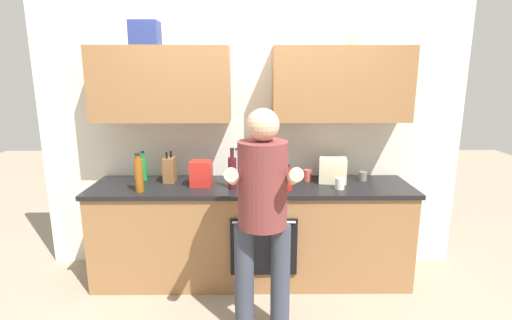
{
  "coord_description": "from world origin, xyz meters",
  "views": [
    {
      "loc": [
        0.01,
        -3.3,
        1.88
      ],
      "look_at": [
        0.04,
        -0.1,
        1.15
      ],
      "focal_mm": 27.15,
      "sensor_mm": 36.0,
      "label": 1
    }
  ],
  "objects_px": {
    "grocery_bag_rice": "(333,170)",
    "bottle_vinegar": "(267,176)",
    "cup_stoneware": "(363,176)",
    "knife_block": "(170,170)",
    "bottle_hotsauce": "(288,180)",
    "grocery_bag_crisps": "(201,174)",
    "person_standing": "(263,207)",
    "bottle_wine": "(232,172)",
    "cup_coffee": "(340,184)",
    "cup_ceramic": "(307,175)",
    "bottle_syrup": "(139,174)",
    "bottle_soda": "(143,168)",
    "bottle_water": "(237,167)"
  },
  "relations": [
    {
      "from": "knife_block",
      "to": "grocery_bag_crisps",
      "type": "height_order",
      "value": "knife_block"
    },
    {
      "from": "bottle_wine",
      "to": "person_standing",
      "type": "bearing_deg",
      "value": -70.24
    },
    {
      "from": "bottle_syrup",
      "to": "cup_stoneware",
      "type": "height_order",
      "value": "bottle_syrup"
    },
    {
      "from": "cup_coffee",
      "to": "grocery_bag_crisps",
      "type": "relative_size",
      "value": 0.43
    },
    {
      "from": "bottle_hotsauce",
      "to": "cup_ceramic",
      "type": "height_order",
      "value": "bottle_hotsauce"
    },
    {
      "from": "bottle_syrup",
      "to": "bottle_vinegar",
      "type": "bearing_deg",
      "value": 1.19
    },
    {
      "from": "cup_stoneware",
      "to": "knife_block",
      "type": "relative_size",
      "value": 0.29
    },
    {
      "from": "bottle_vinegar",
      "to": "bottle_soda",
      "type": "relative_size",
      "value": 1.08
    },
    {
      "from": "grocery_bag_rice",
      "to": "bottle_syrup",
      "type": "bearing_deg",
      "value": -170.2
    },
    {
      "from": "bottle_water",
      "to": "cup_stoneware",
      "type": "bearing_deg",
      "value": -3.29
    },
    {
      "from": "person_standing",
      "to": "bottle_hotsauce",
      "type": "height_order",
      "value": "person_standing"
    },
    {
      "from": "grocery_bag_crisps",
      "to": "cup_stoneware",
      "type": "bearing_deg",
      "value": 5.92
    },
    {
      "from": "bottle_vinegar",
      "to": "bottle_wine",
      "type": "height_order",
      "value": "bottle_wine"
    },
    {
      "from": "cup_stoneware",
      "to": "knife_block",
      "type": "bearing_deg",
      "value": -179.14
    },
    {
      "from": "bottle_water",
      "to": "bottle_syrup",
      "type": "bearing_deg",
      "value": -154.11
    },
    {
      "from": "bottle_water",
      "to": "knife_block",
      "type": "bearing_deg",
      "value": -171.28
    },
    {
      "from": "bottle_water",
      "to": "grocery_bag_crisps",
      "type": "bearing_deg",
      "value": -144.35
    },
    {
      "from": "cup_stoneware",
      "to": "cup_coffee",
      "type": "height_order",
      "value": "cup_coffee"
    },
    {
      "from": "bottle_hotsauce",
      "to": "bottle_water",
      "type": "distance_m",
      "value": 0.56
    },
    {
      "from": "bottle_soda",
      "to": "cup_stoneware",
      "type": "height_order",
      "value": "bottle_soda"
    },
    {
      "from": "person_standing",
      "to": "bottle_vinegar",
      "type": "relative_size",
      "value": 5.62
    },
    {
      "from": "grocery_bag_rice",
      "to": "bottle_water",
      "type": "bearing_deg",
      "value": 173.48
    },
    {
      "from": "person_standing",
      "to": "knife_block",
      "type": "bearing_deg",
      "value": 132.79
    },
    {
      "from": "bottle_hotsauce",
      "to": "bottle_water",
      "type": "relative_size",
      "value": 0.76
    },
    {
      "from": "cup_stoneware",
      "to": "cup_coffee",
      "type": "distance_m",
      "value": 0.38
    },
    {
      "from": "bottle_soda",
      "to": "cup_coffee",
      "type": "relative_size",
      "value": 2.85
    },
    {
      "from": "bottle_water",
      "to": "bottle_wine",
      "type": "bearing_deg",
      "value": -95.21
    },
    {
      "from": "bottle_syrup",
      "to": "cup_coffee",
      "type": "relative_size",
      "value": 3.47
    },
    {
      "from": "person_standing",
      "to": "bottle_syrup",
      "type": "bearing_deg",
      "value": 149.71
    },
    {
      "from": "bottle_hotsauce",
      "to": "person_standing",
      "type": "bearing_deg",
      "value": -109.91
    },
    {
      "from": "bottle_vinegar",
      "to": "knife_block",
      "type": "bearing_deg",
      "value": 162.64
    },
    {
      "from": "cup_coffee",
      "to": "knife_block",
      "type": "relative_size",
      "value": 0.34
    },
    {
      "from": "bottle_vinegar",
      "to": "knife_block",
      "type": "distance_m",
      "value": 0.92
    },
    {
      "from": "bottle_vinegar",
      "to": "bottle_syrup",
      "type": "xyz_separation_m",
      "value": [
        -1.07,
        -0.02,
        0.02
      ]
    },
    {
      "from": "bottle_soda",
      "to": "bottle_wine",
      "type": "bearing_deg",
      "value": -18.92
    },
    {
      "from": "bottle_hotsauce",
      "to": "grocery_bag_crisps",
      "type": "distance_m",
      "value": 0.76
    },
    {
      "from": "bottle_wine",
      "to": "knife_block",
      "type": "distance_m",
      "value": 0.62
    },
    {
      "from": "bottle_soda",
      "to": "knife_block",
      "type": "xyz_separation_m",
      "value": [
        0.26,
        -0.07,
        0.0
      ]
    },
    {
      "from": "person_standing",
      "to": "grocery_bag_rice",
      "type": "relative_size",
      "value": 6.81
    },
    {
      "from": "grocery_bag_rice",
      "to": "bottle_vinegar",
      "type": "bearing_deg",
      "value": -156.27
    },
    {
      "from": "bottle_soda",
      "to": "grocery_bag_crisps",
      "type": "bearing_deg",
      "value": -19.2
    },
    {
      "from": "cup_stoneware",
      "to": "cup_ceramic",
      "type": "distance_m",
      "value": 0.52
    },
    {
      "from": "bottle_syrup",
      "to": "grocery_bag_crisps",
      "type": "xyz_separation_m",
      "value": [
        0.5,
        0.17,
        -0.04
      ]
    },
    {
      "from": "bottle_wine",
      "to": "cup_coffee",
      "type": "xyz_separation_m",
      "value": [
        0.92,
        -0.02,
        -0.1
      ]
    },
    {
      "from": "bottle_vinegar",
      "to": "knife_block",
      "type": "relative_size",
      "value": 1.03
    },
    {
      "from": "bottle_wine",
      "to": "cup_ceramic",
      "type": "xyz_separation_m",
      "value": [
        0.68,
        0.25,
        -0.1
      ]
    },
    {
      "from": "bottle_soda",
      "to": "grocery_bag_rice",
      "type": "relative_size",
      "value": 1.12
    },
    {
      "from": "grocery_bag_crisps",
      "to": "person_standing",
      "type": "bearing_deg",
      "value": -55.81
    },
    {
      "from": "bottle_soda",
      "to": "cup_stoneware",
      "type": "distance_m",
      "value": 2.03
    },
    {
      "from": "bottle_vinegar",
      "to": "bottle_soda",
      "type": "distance_m",
      "value": 1.18
    }
  ]
}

